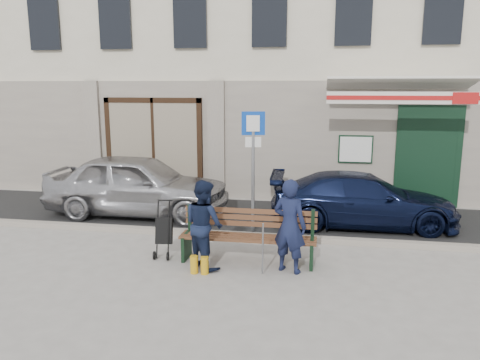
% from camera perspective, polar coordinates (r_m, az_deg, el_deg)
% --- Properties ---
extents(ground, '(80.00, 80.00, 0.00)m').
position_cam_1_polar(ground, '(8.25, -0.69, -10.44)').
color(ground, '#9E9991').
rests_on(ground, ground).
extents(asphalt_lane, '(60.00, 3.20, 0.01)m').
position_cam_1_polar(asphalt_lane, '(11.15, 2.24, -4.55)').
color(asphalt_lane, '#282828').
rests_on(asphalt_lane, ground).
extents(curb, '(60.00, 0.18, 0.12)m').
position_cam_1_polar(curb, '(9.62, 0.96, -6.82)').
color(curb, '#9E9384').
rests_on(curb, ground).
extents(building, '(20.00, 8.27, 10.00)m').
position_cam_1_polar(building, '(16.15, 5.09, 18.16)').
color(building, beige).
rests_on(building, ground).
extents(car_silver, '(4.38, 1.78, 1.49)m').
position_cam_1_polar(car_silver, '(11.46, -12.34, -0.55)').
color(car_silver, '#AFAEB3').
rests_on(car_silver, ground).
extents(car_navy, '(4.14, 1.82, 1.18)m').
position_cam_1_polar(car_navy, '(10.71, 14.73, -2.35)').
color(car_navy, black).
rests_on(car_navy, ground).
extents(parking_sign, '(0.47, 0.13, 2.56)m').
position_cam_1_polar(parking_sign, '(9.57, 1.61, 3.23)').
color(parking_sign, gray).
rests_on(parking_sign, ground).
extents(bench, '(2.40, 1.17, 0.98)m').
position_cam_1_polar(bench, '(8.30, 0.65, -6.94)').
color(bench, brown).
rests_on(bench, ground).
extents(man, '(0.68, 0.57, 1.59)m').
position_cam_1_polar(man, '(7.81, 6.08, -5.59)').
color(man, '#141B39').
rests_on(man, ground).
extents(woman, '(0.94, 0.92, 1.53)m').
position_cam_1_polar(woman, '(8.00, -4.41, -5.38)').
color(woman, '#121A33').
rests_on(woman, ground).
extents(stroller, '(0.33, 0.45, 1.03)m').
position_cam_1_polar(stroller, '(8.67, -9.25, -6.28)').
color(stroller, black).
rests_on(stroller, ground).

